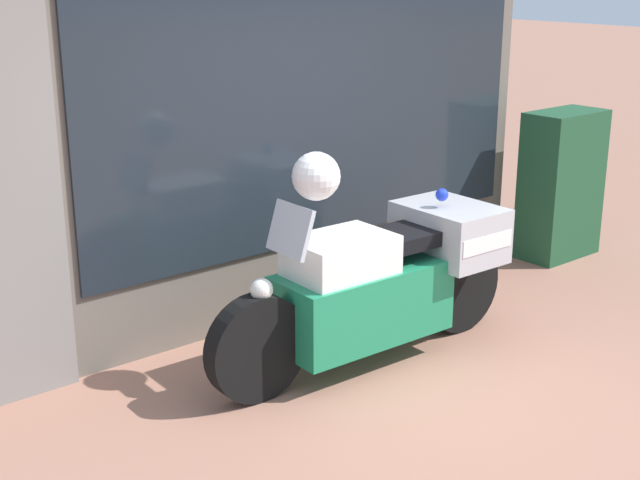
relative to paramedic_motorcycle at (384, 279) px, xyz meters
The scene contains 6 objects.
ground_plane 0.98m from the paramedic_motorcycle, 99.65° to the right, with size 60.00×60.00×0.00m, color #9E6B56.
shop_building 1.91m from the paramedic_motorcycle, 113.98° to the left, with size 5.20×0.55×3.85m.
window_display 1.27m from the paramedic_motorcycle, 77.74° to the left, with size 3.80×0.30×2.00m.
paramedic_motorcycle is the anchor object (origin of this frame).
utility_cabinet 2.80m from the paramedic_motorcycle, 11.56° to the left, with size 0.75×0.42×1.33m, color #1E4C2D.
white_helmet 0.97m from the paramedic_motorcycle, behind, with size 0.30×0.30×0.30m, color white.
Camera 1 is at (-3.79, -3.23, 2.60)m, focal length 50.00 mm.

